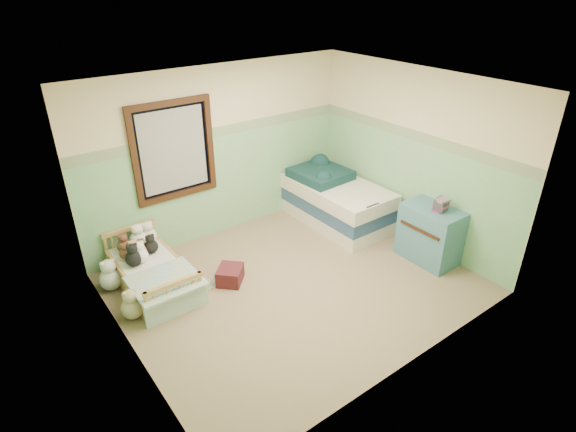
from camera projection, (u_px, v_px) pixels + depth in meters
floor at (295, 284)px, 6.01m from camera, size 4.20×3.60×0.02m
ceiling at (296, 87)px, 4.84m from camera, size 4.20×3.60×0.02m
wall_back at (219, 153)px, 6.70m from camera, size 4.20×0.04×2.50m
wall_front at (418, 265)px, 4.15m from camera, size 4.20×0.04×2.50m
wall_left at (116, 254)px, 4.31m from camera, size 0.04×3.60×2.50m
wall_right at (413, 158)px, 6.54m from camera, size 0.04×3.60×2.50m
wainscot_mint at (222, 185)px, 6.92m from camera, size 4.20×0.01×1.50m
border_strip at (218, 132)px, 6.54m from camera, size 4.20×0.01×0.15m
window_frame at (174, 151)px, 6.21m from camera, size 1.16×0.06×1.36m
window_blinds at (174, 151)px, 6.22m from camera, size 0.92×0.01×1.12m
toddler_bed_frame at (153, 279)px, 5.93m from camera, size 0.72×1.45×0.19m
toddler_mattress at (152, 269)px, 5.86m from camera, size 0.66×1.39×0.12m
patchwork_quilt at (165, 281)px, 5.50m from camera, size 0.79×0.72×0.03m
plush_bed_brown at (124, 246)px, 6.06m from camera, size 0.18×0.18×0.18m
plush_bed_white at (139, 240)px, 6.15m from camera, size 0.23×0.23×0.23m
plush_bed_tan at (134, 252)px, 5.93m from camera, size 0.18×0.18×0.18m
plush_bed_dark at (151, 246)px, 6.05m from camera, size 0.18×0.18×0.18m
plush_floor_cream at (111, 279)px, 5.84m from camera, size 0.29×0.29×0.29m
plush_floor_tan at (132, 308)px, 5.36m from camera, size 0.26×0.26×0.26m
twin_bed_frame at (334, 214)px, 7.47m from camera, size 0.92×1.83×0.22m
twin_boxspring at (334, 202)px, 7.37m from camera, size 0.92×1.83×0.22m
twin_mattress at (335, 190)px, 7.27m from camera, size 0.95×1.87×0.22m
teal_blanket at (321, 174)px, 7.37m from camera, size 0.82×0.86×0.14m
dresser at (430, 234)px, 6.34m from camera, size 0.49×0.79×0.79m
book_stack at (441, 205)px, 6.05m from camera, size 0.19×0.16×0.18m
red_pillow at (230, 275)px, 5.99m from camera, size 0.45×0.45×0.21m
floor_book at (210, 284)px, 5.96m from camera, size 0.29×0.23×0.02m
extra_plush_0 at (141, 250)px, 6.01m from camera, size 0.16×0.16×0.16m
extra_plush_1 at (126, 254)px, 5.92m from camera, size 0.16×0.16×0.16m
extra_plush_2 at (134, 258)px, 5.78m from camera, size 0.21×0.21×0.21m
extra_plush_3 at (140, 256)px, 5.84m from camera, size 0.20×0.20×0.20m
extra_plush_4 at (149, 236)px, 6.26m from camera, size 0.22×0.22×0.22m
extra_plush_5 at (141, 251)px, 5.97m from camera, size 0.16×0.16×0.16m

